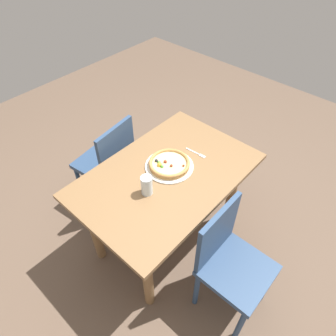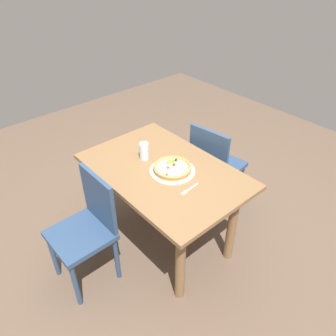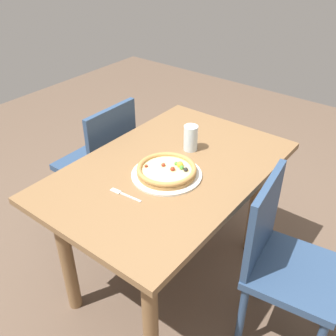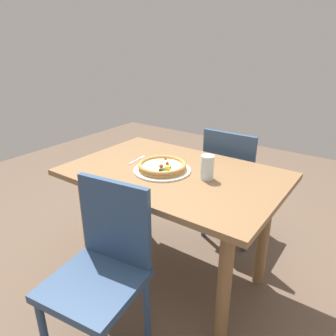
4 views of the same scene
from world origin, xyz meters
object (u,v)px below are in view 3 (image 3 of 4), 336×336
Objects in this scene: plate at (167,175)px; chair_near at (283,261)px; pizza at (167,170)px; drinking_glass at (191,138)px; dining_table at (169,189)px; chair_far at (101,162)px; fork at (123,194)px.

chair_near is at bearing -81.40° from plate.
drinking_glass is at bearing 10.90° from pizza.
pizza is at bearing -152.42° from dining_table.
dining_table is 0.64m from chair_near.
plate is 0.03m from pizza.
fork is at bearing -124.66° from chair_far.
fork is at bearing 178.90° from drinking_glass.
chair_far is 3.13× the size of pizza.
dining_table is at bearing 27.58° from pizza.
chair_far is at bearing -101.44° from chair_near.
dining_table is 0.17m from pizza.
dining_table is 0.15m from plate.
fork is at bearing 165.54° from plate.
plate is at bearing -153.19° from dining_table.
chair_far is 0.77m from fork.
plate is at bearing -89.19° from chair_near.
chair_far reaches higher than plate.
chair_near is 5.36× the size of fork.
plate is at bearing -169.25° from drinking_glass.
dining_table is 7.52× the size of fork.
drinking_glass is (0.27, 0.05, 0.06)m from plate.
plate is 0.24m from fork.
dining_table is at bearing -95.13° from chair_near.
chair_far reaches higher than fork.
pizza is at bearing -169.10° from drinking_glass.
chair_far is at bearing 75.48° from plate.
drinking_glass is (0.10, -0.60, 0.33)m from chair_far.
chair_near is 1.25m from chair_far.
chair_far is 0.70m from drinking_glass.
chair_near is 0.66m from plate.
fork is (-0.32, 0.65, 0.27)m from chair_near.
chair_near is (0.03, -0.62, -0.13)m from dining_table.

